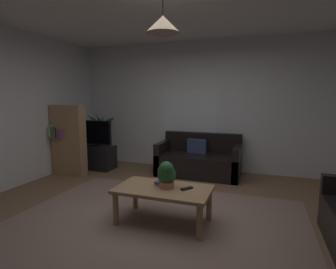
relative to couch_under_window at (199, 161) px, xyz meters
The scene contains 15 objects.
floor 2.09m from the couch_under_window, 90.71° to the right, with size 5.61×5.08×0.02m, color brown.
rug 2.29m from the couch_under_window, 90.65° to the right, with size 3.65×2.79×0.01m, color gray.
wall_back 1.19m from the couch_under_window, 92.96° to the left, with size 5.73×0.06×2.72m, color silver.
window_pane 1.01m from the couch_under_window, 126.05° to the left, with size 1.19×0.01×1.18m, color white.
couch_under_window is the anchor object (origin of this frame).
coffee_table 2.20m from the couch_under_window, 88.33° to the right, with size 1.16×0.65×0.45m.
book_on_table_0 2.12m from the couch_under_window, 89.78° to the right, with size 0.14×0.09×0.03m, color gold.
book_on_table_1 2.11m from the couch_under_window, 89.97° to the right, with size 0.15×0.12×0.02m, color #2D4C8C.
remote_on_table_0 2.18m from the couch_under_window, 80.78° to the right, with size 0.05×0.16×0.02m, color black.
potted_plant_on_table 2.20m from the couch_under_window, 87.51° to the right, with size 0.23×0.25×0.34m.
tv_stand 2.30m from the couch_under_window, behind, with size 0.90×0.44×0.50m, color black.
tv 2.36m from the couch_under_window, behind, with size 0.90×0.16×0.56m.
potted_palm_corner 2.34m from the couch_under_window, behind, with size 0.73×0.94×1.25m.
bookshelf_corner 2.65m from the couch_under_window, 160.83° to the right, with size 0.70×0.31×1.40m.
pendant_lamp 3.03m from the couch_under_window, 88.33° to the right, with size 0.40×0.40×0.45m.
Camera 1 is at (1.20, -3.08, 1.55)m, focal length 28.64 mm.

